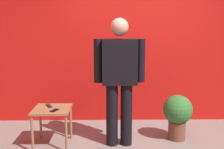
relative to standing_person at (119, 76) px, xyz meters
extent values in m
cube|color=red|center=(0.30, 1.11, 0.62)|extent=(5.66, 0.12, 3.28)
cylinder|color=black|center=(-0.10, 0.00, -0.57)|extent=(0.17, 0.17, 0.90)
cylinder|color=black|center=(0.10, 0.00, -0.57)|extent=(0.17, 0.17, 0.90)
cube|color=black|center=(0.00, 0.00, 0.20)|extent=(0.49, 0.26, 0.63)
cube|color=#2D4784|center=(0.00, 0.13, 0.23)|extent=(0.14, 0.02, 0.53)
cube|color=#C68CB7|center=(0.00, 0.13, 0.21)|extent=(0.05, 0.01, 0.48)
cylinder|color=black|center=(-0.30, -0.01, 0.21)|extent=(0.12, 0.12, 0.60)
cylinder|color=black|center=(0.30, 0.01, 0.21)|extent=(0.12, 0.12, 0.60)
sphere|color=tan|center=(0.00, 0.00, 0.67)|extent=(0.25, 0.25, 0.25)
cube|color=olive|center=(-0.96, -0.01, -0.48)|extent=(0.52, 0.52, 0.03)
cylinder|color=olive|center=(-1.19, -0.24, -0.76)|extent=(0.04, 0.04, 0.52)
cylinder|color=olive|center=(-0.73, -0.24, -0.76)|extent=(0.04, 0.04, 0.52)
cylinder|color=olive|center=(-1.19, 0.22, -0.76)|extent=(0.04, 0.04, 0.52)
cylinder|color=olive|center=(-0.73, 0.22, -0.76)|extent=(0.04, 0.04, 0.52)
cube|color=black|center=(-0.90, -0.12, -0.46)|extent=(0.12, 0.16, 0.01)
cube|color=black|center=(-1.02, 0.09, -0.45)|extent=(0.12, 0.17, 0.02)
cylinder|color=brown|center=(0.89, 0.17, -0.88)|extent=(0.26, 0.26, 0.28)
sphere|color=#2D7233|center=(0.89, 0.17, -0.55)|extent=(0.44, 0.44, 0.44)
camera|label=1|loc=(-0.16, -3.69, 0.65)|focal=42.92mm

